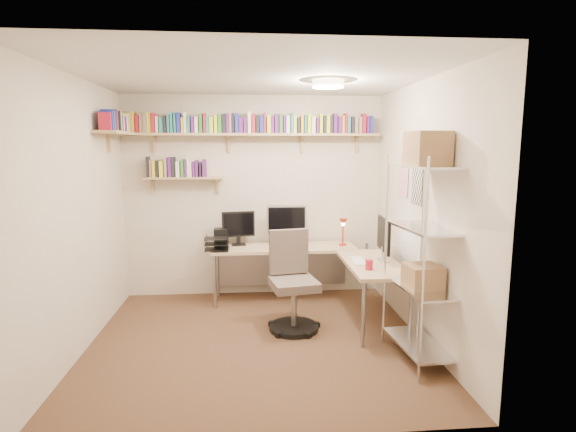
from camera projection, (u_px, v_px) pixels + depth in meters
name	position (u px, v px, depth m)	size (l,w,h in m)	color
ground	(257.00, 341.00, 4.37)	(3.20, 3.20, 0.00)	#46291E
room_shell	(256.00, 182.00, 4.14)	(3.24, 3.04, 2.52)	#C1B59D
wall_shelves	(219.00, 133.00, 5.31)	(3.12, 1.09, 0.80)	tan
corner_desk	(296.00, 251.00, 5.26)	(2.07, 1.71, 1.17)	tan
office_chair	(292.00, 288.00, 4.63)	(0.54, 0.54, 1.02)	black
wire_rack	(424.00, 219.00, 3.81)	(0.45, 0.81, 2.00)	silver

